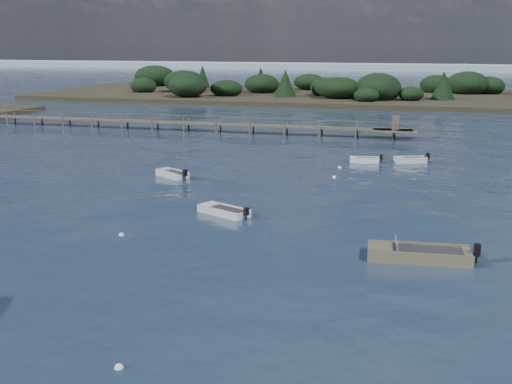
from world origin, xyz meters
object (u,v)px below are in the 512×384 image
(tender_far_white, at_px, (364,161))
(dinghy_mid_grey, at_px, (224,212))
(dinghy_mid_white_a, at_px, (418,256))
(tender_far_grey_b, at_px, (410,161))
(tender_far_grey, at_px, (172,175))
(jetty, at_px, (186,123))

(tender_far_white, distance_m, dinghy_mid_grey, 21.96)
(dinghy_mid_white_a, height_order, tender_far_grey_b, dinghy_mid_white_a)
(tender_far_white, height_order, tender_far_grey, tender_far_grey)
(dinghy_mid_grey, xyz_separation_m, jetty, (-17.34, 36.57, 0.85))
(tender_far_grey_b, bearing_deg, dinghy_mid_white_a, -86.50)
(tender_far_white, distance_m, tender_far_grey, 18.20)
(dinghy_mid_white_a, xyz_separation_m, jetty, (-29.83, 42.19, 0.81))
(tender_far_white, distance_m, tender_far_grey_b, 4.26)
(tender_far_grey_b, bearing_deg, dinghy_mid_grey, -116.10)
(tender_far_white, bearing_deg, tender_far_grey, -143.23)
(dinghy_mid_white_a, xyz_separation_m, tender_far_grey, (-20.37, 15.64, -0.02))
(dinghy_mid_grey, xyz_separation_m, tender_far_grey, (-7.87, 10.02, 0.02))
(dinghy_mid_white_a, height_order, tender_far_grey, dinghy_mid_white_a)
(tender_far_white, xyz_separation_m, tender_far_grey, (-14.58, -10.89, 0.01))
(dinghy_mid_white_a, distance_m, tender_far_grey_b, 27.74)
(dinghy_mid_white_a, bearing_deg, tender_far_grey, 142.48)
(dinghy_mid_grey, height_order, tender_far_grey_b, tender_far_grey_b)
(dinghy_mid_grey, distance_m, tender_far_grey_b, 24.57)
(dinghy_mid_white_a, bearing_deg, dinghy_mid_grey, 155.77)
(dinghy_mid_grey, height_order, tender_far_grey, tender_far_grey)
(tender_far_white, height_order, tender_far_grey_b, tender_far_grey_b)
(dinghy_mid_grey, bearing_deg, jetty, 115.37)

